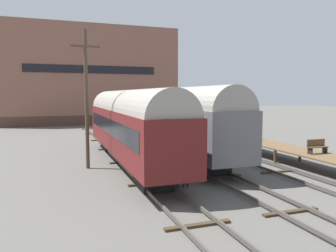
{
  "coord_description": "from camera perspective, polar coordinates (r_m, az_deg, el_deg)",
  "views": [
    {
      "loc": [
        -9.0,
        -19.58,
        4.82
      ],
      "look_at": [
        0.0,
        6.21,
        2.2
      ],
      "focal_mm": 35.0,
      "sensor_mm": 36.0,
      "label": 1
    }
  ],
  "objects": [
    {
      "name": "track_left",
      "position": [
        20.71,
        -5.21,
        -7.6
      ],
      "size": [
        2.6,
        60.0,
        0.26
      ],
      "color": "#4C4742",
      "rests_on": "ground"
    },
    {
      "name": "station_platform",
      "position": [
        24.92,
        20.16,
        -3.75
      ],
      "size": [
        2.46,
        14.91,
        1.05
      ],
      "color": "brown",
      "rests_on": "ground"
    },
    {
      "name": "train_car_grey",
      "position": [
        25.71,
        1.31,
        1.55
      ],
      "size": [
        3.01,
        18.56,
        5.36
      ],
      "color": "black",
      "rests_on": "ground"
    },
    {
      "name": "ground_plane",
      "position": [
        22.09,
        5.36,
        -7.15
      ],
      "size": [
        200.0,
        200.0,
        0.0
      ],
      "primitive_type": "plane",
      "color": "#56544F"
    },
    {
      "name": "warehouse_building",
      "position": [
        57.89,
        -13.6,
        8.42
      ],
      "size": [
        28.62,
        10.13,
        15.89
      ],
      "color": "#4F342A",
      "rests_on": "ground"
    },
    {
      "name": "utility_pole",
      "position": [
        21.78,
        -14.02,
        4.84
      ],
      "size": [
        1.8,
        0.24,
        8.95
      ],
      "color": "#473828",
      "rests_on": "ground"
    },
    {
      "name": "train_car_maroon",
      "position": [
        22.8,
        -6.87,
        0.72
      ],
      "size": [
        2.9,
        18.78,
        5.14
      ],
      "color": "black",
      "rests_on": "ground"
    },
    {
      "name": "person_worker",
      "position": [
        17.23,
        3.17,
        -7.46
      ],
      "size": [
        0.32,
        0.32,
        1.62
      ],
      "color": "#282833",
      "rests_on": "ground"
    },
    {
      "name": "train_car_green",
      "position": [
        33.89,
        3.62,
        2.33
      ],
      "size": [
        3.12,
        15.29,
        5.26
      ],
      "color": "black",
      "rests_on": "ground"
    },
    {
      "name": "track_right",
      "position": [
        24.05,
        14.43,
        -5.92
      ],
      "size": [
        2.6,
        60.0,
        0.26
      ],
      "color": "#4C4742",
      "rests_on": "ground"
    },
    {
      "name": "bench",
      "position": [
        23.13,
        24.49,
        -3.18
      ],
      "size": [
        1.4,
        0.4,
        0.91
      ],
      "color": "brown",
      "rests_on": "station_platform"
    },
    {
      "name": "track_middle",
      "position": [
        22.05,
        5.36,
        -6.79
      ],
      "size": [
        2.6,
        60.0,
        0.26
      ],
      "color": "#4C4742",
      "rests_on": "ground"
    }
  ]
}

